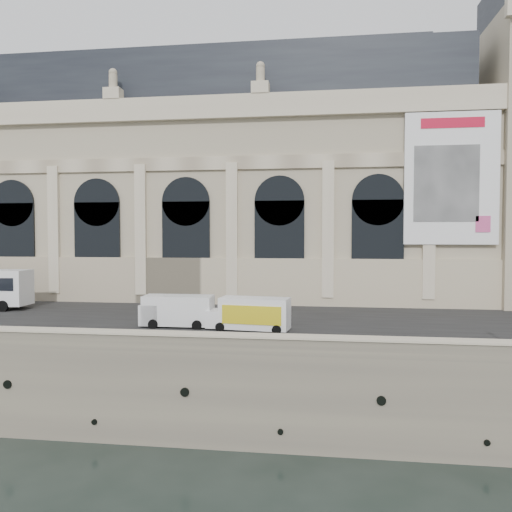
{
  "coord_description": "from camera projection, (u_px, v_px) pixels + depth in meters",
  "views": [
    {
      "loc": [
        10.53,
        -29.93,
        13.4
      ],
      "look_at": [
        3.52,
        22.0,
        11.22
      ],
      "focal_mm": 35.0,
      "sensor_mm": 36.0,
      "label": 1
    }
  ],
  "objects": [
    {
      "name": "ground",
      "position": [
        155.0,
        447.0,
        31.6
      ],
      "size": [
        260.0,
        260.0,
        0.0
      ],
      "primitive_type": "plane",
      "color": "black",
      "rests_on": "ground"
    },
    {
      "name": "quay",
      "position": [
        243.0,
        314.0,
        66.13
      ],
      "size": [
        160.0,
        70.0,
        6.0
      ],
      "primitive_type": "cube",
      "color": "gray",
      "rests_on": "ground"
    },
    {
      "name": "street",
      "position": [
        206.0,
        317.0,
        45.21
      ],
      "size": [
        160.0,
        24.0,
        0.06
      ],
      "primitive_type": "cube",
      "color": "#2D2D2D",
      "rests_on": "quay"
    },
    {
      "name": "parapet",
      "position": [
        157.0,
        341.0,
        31.92
      ],
      "size": [
        160.0,
        1.4,
        1.21
      ],
      "color": "gray",
      "rests_on": "quay"
    },
    {
      "name": "museum",
      "position": [
        190.0,
        185.0,
        62.13
      ],
      "size": [
        69.0,
        18.7,
        29.1
      ],
      "color": "#BAAC8F",
      "rests_on": "quay"
    },
    {
      "name": "van_c",
      "position": [
        174.0,
        311.0,
        40.15
      ],
      "size": [
        5.79,
        2.48,
        2.56
      ],
      "color": "white",
      "rests_on": "quay"
    },
    {
      "name": "box_truck",
      "position": [
        250.0,
        314.0,
        38.65
      ],
      "size": [
        6.6,
        2.91,
        2.58
      ],
      "color": "white",
      "rests_on": "quay"
    }
  ]
}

